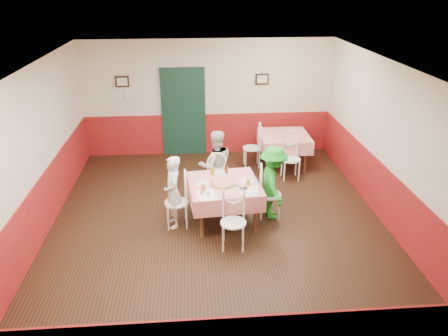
{
  "coord_description": "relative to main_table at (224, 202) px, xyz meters",
  "views": [
    {
      "loc": [
        -0.44,
        -6.83,
        4.09
      ],
      "look_at": [
        0.12,
        0.07,
        1.05
      ],
      "focal_mm": 35.0,
      "sensor_mm": 36.0,
      "label": 1
    }
  ],
  "objects": [
    {
      "name": "floor",
      "position": [
        -0.12,
        -0.07,
        -0.38
      ],
      "size": [
        7.0,
        7.0,
        0.0
      ],
      "primitive_type": "plane",
      "color": "black",
      "rests_on": "ground"
    },
    {
      "name": "ceiling",
      "position": [
        -0.12,
        -0.07,
        2.42
      ],
      "size": [
        7.0,
        7.0,
        0.0
      ],
      "primitive_type": "plane",
      "color": "white",
      "rests_on": "back_wall"
    },
    {
      "name": "back_wall",
      "position": [
        -0.12,
        3.43,
        1.02
      ],
      "size": [
        6.0,
        0.1,
        2.8
      ],
      "primitive_type": "cube",
      "color": "beige",
      "rests_on": "ground"
    },
    {
      "name": "front_wall",
      "position": [
        -0.12,
        -3.57,
        1.02
      ],
      "size": [
        6.0,
        0.1,
        2.8
      ],
      "primitive_type": "cube",
      "color": "beige",
      "rests_on": "ground"
    },
    {
      "name": "left_wall",
      "position": [
        -3.12,
        -0.07,
        1.02
      ],
      "size": [
        0.1,
        7.0,
        2.8
      ],
      "primitive_type": "cube",
      "color": "beige",
      "rests_on": "ground"
    },
    {
      "name": "right_wall",
      "position": [
        2.88,
        -0.07,
        1.02
      ],
      "size": [
        0.1,
        7.0,
        2.8
      ],
      "primitive_type": "cube",
      "color": "beige",
      "rests_on": "ground"
    },
    {
      "name": "wainscot_back",
      "position": [
        -0.12,
        3.41,
        0.12
      ],
      "size": [
        6.0,
        0.03,
        1.0
      ],
      "primitive_type": "cube",
      "color": "maroon",
      "rests_on": "ground"
    },
    {
      "name": "wainscot_left",
      "position": [
        -3.1,
        -0.07,
        0.12
      ],
      "size": [
        0.03,
        7.0,
        1.0
      ],
      "primitive_type": "cube",
      "color": "maroon",
      "rests_on": "ground"
    },
    {
      "name": "wainscot_right",
      "position": [
        2.87,
        -0.07,
        0.12
      ],
      "size": [
        0.03,
        7.0,
        1.0
      ],
      "primitive_type": "cube",
      "color": "maroon",
      "rests_on": "ground"
    },
    {
      "name": "door",
      "position": [
        -0.72,
        3.38,
        0.68
      ],
      "size": [
        0.96,
        0.06,
        2.1
      ],
      "primitive_type": "cube",
      "color": "black",
      "rests_on": "ground"
    },
    {
      "name": "picture_left",
      "position": [
        -2.12,
        3.38,
        1.48
      ],
      "size": [
        0.32,
        0.03,
        0.26
      ],
      "primitive_type": "cube",
      "color": "black",
      "rests_on": "back_wall"
    },
    {
      "name": "picture_right",
      "position": [
        1.18,
        3.38,
        1.48
      ],
      "size": [
        0.32,
        0.03,
        0.26
      ],
      "primitive_type": "cube",
      "color": "black",
      "rests_on": "back_wall"
    },
    {
      "name": "thermostat",
      "position": [
        -2.02,
        3.38,
        1.12
      ],
      "size": [
        0.1,
        0.03,
        0.1
      ],
      "primitive_type": "cube",
      "color": "white",
      "rests_on": "back_wall"
    },
    {
      "name": "main_table",
      "position": [
        0.0,
        0.0,
        0.0
      ],
      "size": [
        1.33,
        1.33,
        0.77
      ],
      "primitive_type": "cube",
      "rotation": [
        0.0,
        0.0,
        0.1
      ],
      "color": "red",
      "rests_on": "ground"
    },
    {
      "name": "second_table",
      "position": [
        1.6,
        2.46,
        0.0
      ],
      "size": [
        1.14,
        1.14,
        0.77
      ],
      "primitive_type": "cube",
      "rotation": [
        0.0,
        0.0,
        -0.02
      ],
      "color": "red",
      "rests_on": "ground"
    },
    {
      "name": "chair_left",
      "position": [
        -0.85,
        -0.08,
        0.08
      ],
      "size": [
        0.44,
        0.44,
        0.9
      ],
      "primitive_type": null,
      "rotation": [
        0.0,
        0.0,
        -1.51
      ],
      "color": "white",
      "rests_on": "ground"
    },
    {
      "name": "chair_right",
      "position": [
        0.85,
        0.08,
        0.08
      ],
      "size": [
        0.47,
        0.47,
        0.9
      ],
      "primitive_type": null,
      "rotation": [
        0.0,
        0.0,
        1.45
      ],
      "color": "white",
      "rests_on": "ground"
    },
    {
      "name": "chair_far",
      "position": [
        -0.08,
        0.85,
        0.08
      ],
      "size": [
        0.43,
        0.43,
        0.9
      ],
      "primitive_type": null,
      "rotation": [
        0.0,
        0.0,
        3.16
      ],
      "color": "white",
      "rests_on": "ground"
    },
    {
      "name": "chair_near",
      "position": [
        0.08,
        -0.85,
        0.08
      ],
      "size": [
        0.47,
        0.47,
        0.9
      ],
      "primitive_type": null,
      "rotation": [
        0.0,
        0.0,
        -0.11
      ],
      "color": "white",
      "rests_on": "ground"
    },
    {
      "name": "chair_second_a",
      "position": [
        0.85,
        2.46,
        0.08
      ],
      "size": [
        0.43,
        0.43,
        0.9
      ],
      "primitive_type": null,
      "rotation": [
        0.0,
        0.0,
        -1.59
      ],
      "color": "white",
      "rests_on": "ground"
    },
    {
      "name": "chair_second_b",
      "position": [
        1.6,
        1.71,
        0.08
      ],
      "size": [
        0.43,
        0.43,
        0.9
      ],
      "primitive_type": null,
      "rotation": [
        0.0,
        0.0,
        -0.02
      ],
      "color": "white",
      "rests_on": "ground"
    },
    {
      "name": "pizza",
      "position": [
        -0.02,
        -0.03,
        0.4
      ],
      "size": [
        0.48,
        0.48,
        0.03
      ],
      "primitive_type": "cylinder",
      "rotation": [
        0.0,
        0.0,
        0.1
      ],
      "color": "#B74723",
      "rests_on": "main_table"
    },
    {
      "name": "plate_left",
      "position": [
        -0.39,
        -0.02,
        0.39
      ],
      "size": [
        0.27,
        0.27,
        0.01
      ],
      "primitive_type": "cylinder",
      "rotation": [
        0.0,
        0.0,
        0.1
      ],
      "color": "white",
      "rests_on": "main_table"
    },
    {
      "name": "plate_right",
      "position": [
        0.43,
        0.05,
        0.39
      ],
      "size": [
        0.27,
        0.27,
        0.01
      ],
      "primitive_type": "cylinder",
      "rotation": [
        0.0,
        0.0,
        0.1
      ],
      "color": "white",
      "rests_on": "main_table"
    },
    {
      "name": "plate_far",
      "position": [
        -0.05,
        0.42,
        0.39
      ],
      "size": [
        0.27,
        0.27,
        0.01
      ],
      "primitive_type": "cylinder",
      "rotation": [
        0.0,
        0.0,
        0.1
      ],
      "color": "white",
      "rests_on": "main_table"
    },
    {
      "name": "glass_a",
      "position": [
        -0.37,
        -0.3,
        0.45
      ],
      "size": [
        0.08,
        0.08,
        0.13
      ],
      "primitive_type": "cylinder",
      "rotation": [
        0.0,
        0.0,
        0.1
      ],
      "color": "#BF7219",
      "rests_on": "main_table"
    },
    {
      "name": "glass_b",
      "position": [
        0.4,
        -0.15,
        0.45
      ],
      "size": [
        0.07,
        0.07,
        0.12
      ],
      "primitive_type": "cylinder",
      "rotation": [
        0.0,
        0.0,
        0.1
      ],
      "color": "#BF7219",
      "rests_on": "main_table"
    },
    {
      "name": "glass_c",
      "position": [
        -0.19,
        0.37,
        0.46
      ],
      "size": [
        0.08,
        0.08,
        0.14
      ],
      "primitive_type": "cylinder",
      "rotation": [
        0.0,
        0.0,
        0.1
      ],
      "color": "#BF7219",
      "rests_on": "main_table"
    },
    {
      "name": "beer_bottle",
      "position": [
        0.08,
        0.41,
        0.49
      ],
      "size": [
        0.06,
        0.06,
        0.21
      ],
      "primitive_type": "cylinder",
      "rotation": [
        0.0,
        0.0,
        0.1
      ],
      "color": "#381C0A",
      "rests_on": "main_table"
    },
    {
      "name": "shaker_a",
      "position": [
        -0.39,
        -0.45,
        0.43
      ],
      "size": [
        0.04,
        0.04,
        0.09
      ],
      "primitive_type": "cylinder",
      "rotation": [
        0.0,
        0.0,
        0.1
      ],
      "color": "silver",
      "rests_on": "main_table"
    },
    {
      "name": "shaker_b",
      "position": [
        -0.3,
        -0.51,
        0.43
      ],
      "size": [
        0.04,
        0.04,
        0.09
      ],
      "primitive_type": "cylinder",
      "rotation": [
        0.0,
        0.0,
        0.1
      ],
      "color": "silver",
      "rests_on": "main_table"
    },
    {
      "name": "shaker_c",
      "position": [
        -0.41,
        -0.39,
        0.43
      ],
      "size": [
        0.04,
        0.04,
        0.09
      ],
      "primitive_type": "cylinder",
      "rotation": [
        0.0,
        0.0,
        0.1
      ],
      "color": "#B23319",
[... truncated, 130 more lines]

